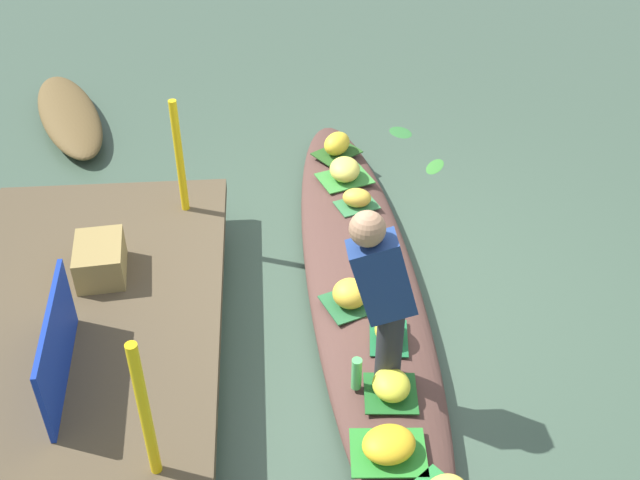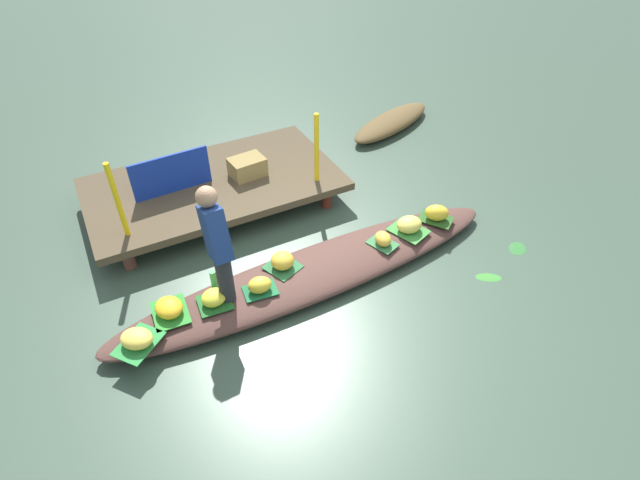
% 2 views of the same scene
% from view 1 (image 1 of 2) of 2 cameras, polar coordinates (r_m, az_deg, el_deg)
% --- Properties ---
extents(canal_water, '(40.00, 40.00, 0.00)m').
position_cam_1_polar(canal_water, '(5.73, 3.13, -4.14)').
color(canal_water, '#3B5040').
rests_on(canal_water, ground).
extents(dock_platform, '(3.20, 1.80, 0.37)m').
position_cam_1_polar(dock_platform, '(5.27, -17.15, -6.03)').
color(dock_platform, '#4C3F2C').
rests_on(dock_platform, ground).
extents(vendor_boat, '(4.70, 0.95, 0.22)m').
position_cam_1_polar(vendor_boat, '(5.66, 3.16, -3.29)').
color(vendor_boat, '#4F332C').
rests_on(vendor_boat, ground).
extents(moored_boat, '(1.92, 1.15, 0.22)m').
position_cam_1_polar(moored_boat, '(8.19, -18.02, 8.75)').
color(moored_boat, brown).
rests_on(moored_boat, ground).
extents(leaf_mat_0, '(0.33, 0.38, 0.01)m').
position_cam_1_polar(leaf_mat_0, '(6.26, 2.72, 2.59)').
color(leaf_mat_0, '#337240').
rests_on(leaf_mat_0, vendor_boat).
extents(banana_bunch_0, '(0.22, 0.26, 0.15)m').
position_cam_1_polar(banana_bunch_0, '(6.22, 2.74, 3.13)').
color(banana_bunch_0, gold).
rests_on(banana_bunch_0, vendor_boat).
extents(leaf_mat_1, '(0.45, 0.48, 0.01)m').
position_cam_1_polar(leaf_mat_1, '(6.94, 1.24, 6.45)').
color(leaf_mat_1, '#26531E').
rests_on(leaf_mat_1, vendor_boat).
extents(banana_bunch_1, '(0.35, 0.33, 0.19)m').
position_cam_1_polar(banana_bunch_1, '(6.89, 1.26, 7.12)').
color(banana_bunch_1, yellow).
rests_on(banana_bunch_1, vendor_boat).
extents(leaf_mat_2, '(0.46, 0.51, 0.01)m').
position_cam_1_polar(leaf_mat_2, '(6.58, 1.82, 4.57)').
color(leaf_mat_2, '#398335').
rests_on(leaf_mat_2, vendor_boat).
extents(banana_bunch_2, '(0.32, 0.27, 0.18)m').
position_cam_1_polar(banana_bunch_2, '(6.54, 1.84, 5.23)').
color(banana_bunch_2, '#E5D556').
rests_on(banana_bunch_2, vendor_boat).
extents(leaf_mat_3, '(0.43, 0.44, 0.01)m').
position_cam_1_polar(leaf_mat_3, '(5.32, 2.23, -4.69)').
color(leaf_mat_3, '#276236').
rests_on(leaf_mat_3, vendor_boat).
extents(banana_bunch_3, '(0.31, 0.31, 0.18)m').
position_cam_1_polar(banana_bunch_3, '(5.26, 2.25, -3.95)').
color(banana_bunch_3, gold).
rests_on(banana_bunch_3, vendor_boat).
extents(leaf_mat_4, '(0.37, 0.29, 0.01)m').
position_cam_1_polar(leaf_mat_4, '(5.10, 5.08, -7.20)').
color(leaf_mat_4, '#186033').
rests_on(leaf_mat_4, vendor_boat).
extents(banana_bunch_4, '(0.27, 0.22, 0.16)m').
position_cam_1_polar(banana_bunch_4, '(5.04, 5.13, -6.55)').
color(banana_bunch_4, yellow).
rests_on(banana_bunch_4, vendor_boat).
extents(leaf_mat_5, '(0.35, 0.34, 0.01)m').
position_cam_1_polar(leaf_mat_5, '(4.77, 5.22, -11.19)').
color(leaf_mat_5, '#1F5F24').
rests_on(leaf_mat_5, vendor_boat).
extents(banana_bunch_5, '(0.29, 0.27, 0.15)m').
position_cam_1_polar(banana_bunch_5, '(4.72, 5.27, -10.59)').
color(banana_bunch_5, yellow).
rests_on(banana_bunch_5, vendor_boat).
extents(leaf_mat_6, '(0.36, 0.45, 0.01)m').
position_cam_1_polar(leaf_mat_6, '(4.49, 5.05, -15.34)').
color(leaf_mat_6, '#2B862D').
rests_on(leaf_mat_6, vendor_boat).
extents(banana_bunch_6, '(0.32, 0.35, 0.15)m').
position_cam_1_polar(banana_bunch_6, '(4.44, 5.10, -14.78)').
color(banana_bunch_6, yellow).
rests_on(banana_bunch_6, vendor_boat).
extents(vendor_person, '(0.20, 0.41, 1.25)m').
position_cam_1_polar(vendor_person, '(4.37, 4.60, -3.76)').
color(vendor_person, '#28282D').
rests_on(vendor_person, vendor_boat).
extents(water_bottle, '(0.06, 0.06, 0.23)m').
position_cam_1_polar(water_bottle, '(4.71, 2.71, -9.82)').
color(water_bottle, '#4DB75C').
rests_on(water_bottle, vendor_boat).
extents(market_banner, '(0.98, 0.08, 0.51)m').
position_cam_1_polar(market_banner, '(4.72, -18.83, -7.43)').
color(market_banner, navy).
rests_on(market_banner, dock_platform).
extents(railing_post_west, '(0.06, 0.06, 0.92)m').
position_cam_1_polar(railing_post_west, '(3.97, -12.80, -12.25)').
color(railing_post_west, yellow).
rests_on(railing_post_west, dock_platform).
extents(railing_post_east, '(0.06, 0.06, 0.92)m').
position_cam_1_polar(railing_post_east, '(5.81, -10.33, 6.03)').
color(railing_post_east, yellow).
rests_on(railing_post_east, dock_platform).
extents(produce_crate, '(0.47, 0.36, 0.24)m').
position_cam_1_polar(produce_crate, '(5.48, -15.90, -1.40)').
color(produce_crate, olive).
rests_on(produce_crate, dock_platform).
extents(drifting_plant_0, '(0.32, 0.30, 0.01)m').
position_cam_1_polar(drifting_plant_0, '(7.76, 5.96, 7.92)').
color(drifting_plant_0, '#2E6E31').
rests_on(drifting_plant_0, ground).
extents(drifting_plant_1, '(0.32, 0.27, 0.01)m').
position_cam_1_polar(drifting_plant_1, '(7.25, 8.48, 5.40)').
color(drifting_plant_1, '#3A8432').
rests_on(drifting_plant_1, ground).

